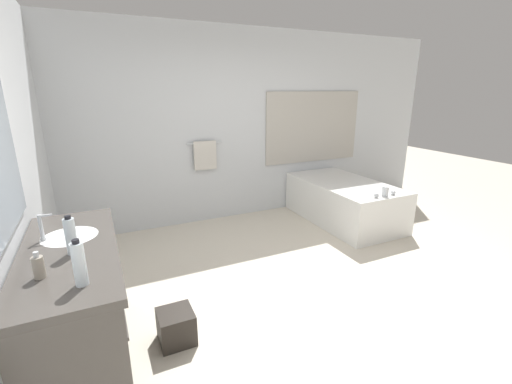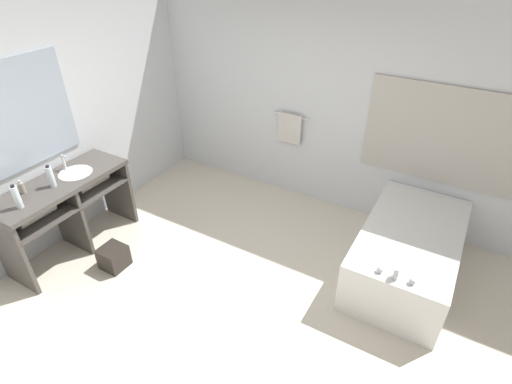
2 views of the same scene
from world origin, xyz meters
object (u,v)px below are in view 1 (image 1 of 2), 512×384
Objects in this scene: bathtub at (344,199)px; soap_dispenser at (38,267)px; water_bottle_2 at (79,264)px; waste_bin at (176,327)px; water_bottle_1 at (71,236)px.

soap_dispenser is at bearing -153.06° from bathtub.
soap_dispenser is at bearing 140.07° from water_bottle_2.
water_bottle_2 is 1.15m from waste_bin.
water_bottle_2 is (-3.34, -1.97, 0.70)m from bathtub.
water_bottle_1 is 1.64× the size of soap_dispenser.
soap_dispenser is 0.58× the size of waste_bin.
water_bottle_1 reaches higher than bathtub.
water_bottle_1 is 0.94× the size of waste_bin.
bathtub is at bearing 28.09° from waste_bin.
soap_dispenser is (-0.15, -0.24, -0.05)m from water_bottle_1.
soap_dispenser is (-3.54, -1.80, 0.65)m from bathtub.
soap_dispenser is 1.16m from waste_bin.
water_bottle_2 is at bearing -82.51° from water_bottle_1.
water_bottle_1 is 0.98× the size of water_bottle_2.
soap_dispenser reaches higher than waste_bin.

